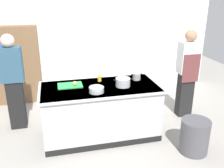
{
  "coord_description": "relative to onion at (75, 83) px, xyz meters",
  "views": [
    {
      "loc": [
        -0.7,
        -3.75,
        2.37
      ],
      "look_at": [
        0.25,
        0.2,
        0.85
      ],
      "focal_mm": 39.79,
      "sensor_mm": 36.0,
      "label": 1
    }
  ],
  "objects": [
    {
      "name": "ground_plane",
      "position": [
        0.4,
        -0.09,
        -0.96
      ],
      "size": [
        10.0,
        10.0,
        0.0
      ],
      "primitive_type": "plane",
      "color": "#9E9991"
    },
    {
      "name": "back_wall",
      "position": [
        0.4,
        2.01,
        0.54
      ],
      "size": [
        6.4,
        0.12,
        3.0
      ],
      "primitive_type": "cube",
      "color": "white",
      "rests_on": "ground_plane"
    },
    {
      "name": "counter_island",
      "position": [
        0.4,
        -0.09,
        -0.49
      ],
      "size": [
        1.98,
        0.98,
        0.9
      ],
      "color": "#B7BABF",
      "rests_on": "ground_plane"
    },
    {
      "name": "cutting_board",
      "position": [
        -0.08,
        0.05,
        -0.05
      ],
      "size": [
        0.4,
        0.28,
        0.02
      ],
      "primitive_type": "cube",
      "color": "green",
      "rests_on": "counter_island"
    },
    {
      "name": "onion",
      "position": [
        0.0,
        0.0,
        0.0
      ],
      "size": [
        0.07,
        0.07,
        0.07
      ],
      "primitive_type": "sphere",
      "color": "tan",
      "rests_on": "cutting_board"
    },
    {
      "name": "stock_pot",
      "position": [
        0.77,
        -0.16,
        0.01
      ],
      "size": [
        0.31,
        0.24,
        0.14
      ],
      "color": "#B7BABF",
      "rests_on": "counter_island"
    },
    {
      "name": "sauce_pan",
      "position": [
        1.09,
        0.09,
        0.0
      ],
      "size": [
        0.21,
        0.14,
        0.12
      ],
      "color": "#99999E",
      "rests_on": "counter_island"
    },
    {
      "name": "mixing_bowl",
      "position": [
        0.3,
        -0.32,
        -0.01
      ],
      "size": [
        0.23,
        0.23,
        0.09
      ],
      "primitive_type": "cylinder",
      "color": "#B7BABF",
      "rests_on": "counter_island"
    },
    {
      "name": "juice_cup",
      "position": [
        0.44,
        0.17,
        -0.01
      ],
      "size": [
        0.07,
        0.07,
        0.1
      ],
      "primitive_type": "cylinder",
      "color": "yellow",
      "rests_on": "counter_island"
    },
    {
      "name": "trash_bin",
      "position": [
        1.71,
        -0.93,
        -0.69
      ],
      "size": [
        0.44,
        0.44,
        0.54
      ],
      "primitive_type": "cylinder",
      "color": "#4C4C51",
      "rests_on": "ground_plane"
    },
    {
      "name": "person_chef",
      "position": [
        2.17,
        0.24,
        -0.04
      ],
      "size": [
        0.38,
        0.25,
        1.72
      ],
      "rotation": [
        0.0,
        0.0,
        1.63
      ],
      "color": "black",
      "rests_on": "ground_plane"
    },
    {
      "name": "person_guest",
      "position": [
        -1.02,
        0.52,
        -0.05
      ],
      "size": [
        0.38,
        0.24,
        1.72
      ],
      "rotation": [
        0.0,
        0.0,
        -1.69
      ],
      "color": "black",
      "rests_on": "ground_plane"
    },
    {
      "name": "bookshelf",
      "position": [
        -1.16,
        1.71,
        -0.1
      ],
      "size": [
        1.1,
        0.31,
        1.7
      ],
      "color": "brown",
      "rests_on": "ground_plane"
    }
  ]
}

